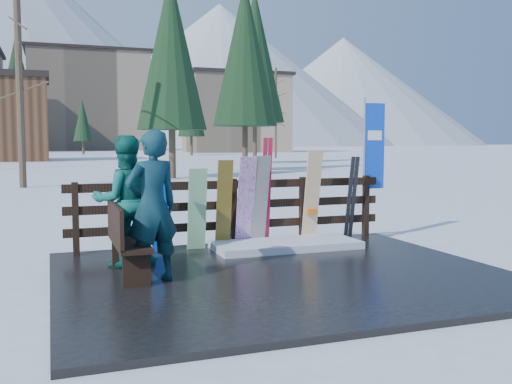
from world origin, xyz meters
name	(u,v)px	position (x,y,z in m)	size (l,w,h in m)	color
ground	(283,278)	(0.00, 0.00, 0.00)	(700.00, 700.00, 0.00)	white
deck	(283,275)	(0.00, 0.00, 0.04)	(6.00, 5.00, 0.08)	black
fence	(234,207)	(0.00, 2.20, 0.74)	(5.60, 0.10, 1.15)	black
snow_patch	(286,245)	(0.73, 1.60, 0.14)	(2.44, 1.00, 0.12)	white
bench	(124,238)	(-2.07, 0.47, 0.60)	(0.40, 1.50, 0.97)	black
snowboard_0	(161,208)	(-1.30, 1.98, 0.79)	(0.27, 0.03, 1.43)	blue
snowboard_1	(197,209)	(-0.70, 1.98, 0.76)	(0.30, 0.03, 1.36)	white
snowboard_2	(224,204)	(-0.24, 1.98, 0.82)	(0.26, 0.03, 1.50)	gold
snowboard_3	(246,202)	(0.14, 1.98, 0.85)	(0.29, 0.03, 1.57)	white
snowboard_4	(260,201)	(0.40, 1.98, 0.85)	(0.28, 0.03, 1.57)	black
snowboard_5	(312,196)	(1.38, 1.98, 0.90)	(0.28, 0.03, 1.66)	white
ski_pair_a	(266,192)	(0.54, 2.05, 1.00)	(0.16, 0.21, 1.85)	#B41637
ski_pair_b	(351,198)	(2.21, 2.05, 0.84)	(0.17, 0.28, 1.52)	black
rental_flag	(372,151)	(2.74, 2.25, 1.69)	(0.45, 0.04, 2.60)	silver
person_front	(152,206)	(-1.75, 0.09, 1.04)	(0.70, 0.46, 1.93)	#134C4A
person_back	(125,201)	(-1.96, 1.17, 1.01)	(0.91, 0.71, 1.87)	#0F6055
resort_buildings	(69,103)	(1.03, 115.41, 9.81)	(73.00, 87.60, 22.60)	tan
trees	(125,97)	(3.86, 47.36, 6.03)	(42.14, 68.60, 14.29)	#382B1E
mountains	(31,52)	(-10.50, 328.41, 50.20)	(520.00, 260.00, 120.00)	white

